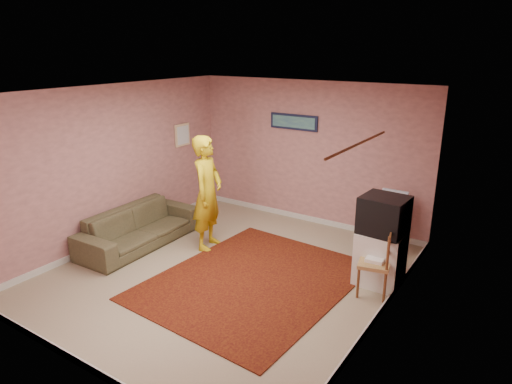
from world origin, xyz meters
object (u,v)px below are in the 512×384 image
Objects in this scene: sofa at (139,227)px; person at (207,193)px; tv_cabinet at (380,258)px; chair_b at (375,255)px; chair_a at (390,217)px; crt_tv at (384,215)px.

person is (1.01, 0.57, 0.62)m from sofa.
chair_b is at bearing -84.88° from tv_cabinet.
chair_a is (-0.23, 1.10, 0.20)m from tv_cabinet.
sofa is at bearing 105.27° from person.
chair_b is 3.83m from sofa.
person is at bearing -172.87° from tv_cabinet.
crt_tv reaches higher than chair_b.
person is at bearing -102.19° from chair_b.
chair_b reaches higher than tv_cabinet.
person reaches higher than chair_b.
chair_a is 0.28× the size of person.
tv_cabinet is at bearing 172.56° from chair_b.
chair_b is (0.03, -0.33, 0.18)m from tv_cabinet.
tv_cabinet is 2.82m from person.
tv_cabinet is at bearing -77.73° from sofa.
crt_tv is at bearing -95.38° from chair_a.
crt_tv reaches higher than chair_a.
crt_tv is 0.29× the size of sofa.
tv_cabinet is 1.14m from chair_a.
tv_cabinet is 1.52× the size of chair_b.
chair_b is at bearing -82.58° from sofa.
crt_tv is 0.34× the size of person.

